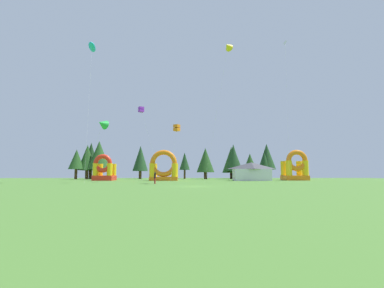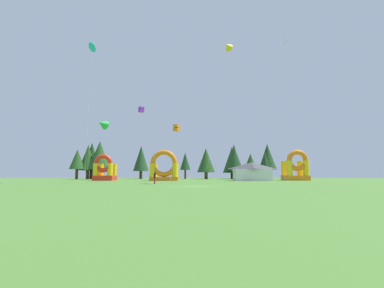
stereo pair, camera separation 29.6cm
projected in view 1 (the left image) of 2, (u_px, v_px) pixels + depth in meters
ground_plane at (194, 186)px, 36.02m from camera, size 120.00×120.00×0.00m
kite_white_diamond at (285, 46)px, 55.54m from camera, size 2.43×5.97×27.15m
kite_cyan_parafoil at (92, 47)px, 51.11m from camera, size 2.24×6.49×24.61m
kite_green_delta at (102, 124)px, 49.84m from camera, size 4.69×3.41×11.16m
kite_orange_box at (177, 128)px, 46.96m from camera, size 1.52×1.94×9.54m
kite_purple_box at (141, 110)px, 55.92m from camera, size 4.42×3.31×14.47m
kite_yellow_delta at (228, 46)px, 48.58m from camera, size 4.78×3.50×23.75m
person_midfield at (155, 177)px, 44.37m from camera, size 0.44×0.44×1.84m
inflatable_yellow_castle at (104, 171)px, 63.96m from camera, size 4.29×4.69×5.79m
inflatable_red_slide at (164, 170)px, 63.45m from camera, size 6.14×4.70×6.69m
inflatable_orange_dome at (295, 169)px, 65.99m from camera, size 5.12×4.91×6.90m
festival_tent at (252, 172)px, 62.55m from camera, size 7.77×4.05×3.96m
tree_row_0 at (76, 159)px, 77.08m from camera, size 4.02×4.02×8.01m
tree_row_1 at (87, 158)px, 78.97m from camera, size 4.82×4.82×9.41m
tree_row_2 at (91, 157)px, 80.19m from camera, size 4.59×4.59×10.16m
tree_row_3 at (99, 155)px, 79.02m from camera, size 6.09×6.09×10.46m
tree_row_4 at (140, 158)px, 81.57m from camera, size 4.35×4.35×9.40m
tree_row_5 at (185, 161)px, 81.15m from camera, size 2.93×2.93×7.45m
tree_row_6 at (205, 160)px, 80.39m from camera, size 4.97×4.97×8.63m
tree_row_7 at (231, 160)px, 81.86m from camera, size 5.33×5.33×9.13m
tree_row_8 at (233, 158)px, 79.58m from camera, size 4.47×4.47×9.61m
tree_row_9 at (236, 162)px, 80.81m from camera, size 4.18×4.18×7.74m
tree_row_10 at (250, 162)px, 76.67m from camera, size 3.54×3.54×6.84m
tree_row_11 at (264, 161)px, 77.21m from camera, size 2.65×2.65×7.25m
tree_row_12 at (267, 157)px, 78.47m from camera, size 4.79×4.79×9.60m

